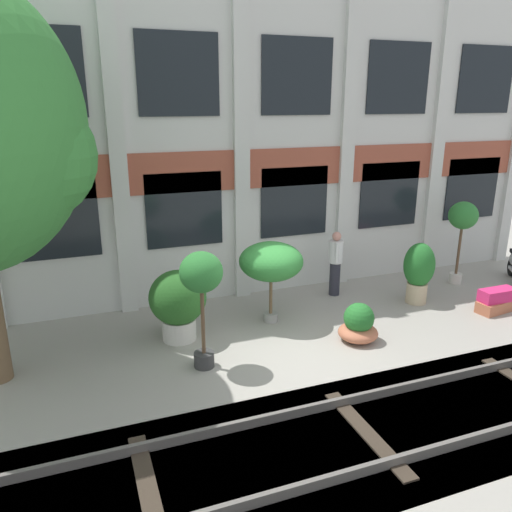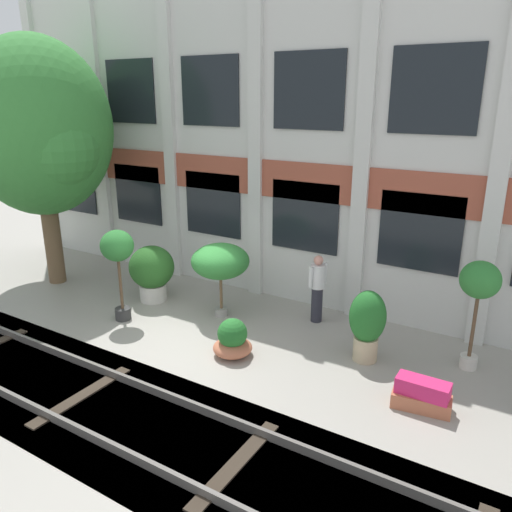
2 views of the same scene
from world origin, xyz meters
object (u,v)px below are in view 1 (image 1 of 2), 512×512
at_px(potted_plant_wide_bowl, 358,325).
at_px(resident_by_doorway, 335,261).
at_px(potted_plant_terracotta_small, 463,220).
at_px(potted_plant_ribbed_drum, 419,270).
at_px(potted_plant_low_pan, 271,262).
at_px(potted_plant_glazed_jar, 178,301).
at_px(potted_plant_tall_urn, 201,280).
at_px(potted_plant_square_trough, 497,301).

height_order(potted_plant_wide_bowl, resident_by_doorway, resident_by_doorway).
relative_size(potted_plant_terracotta_small, resident_by_doorway, 1.35).
relative_size(potted_plant_ribbed_drum, potted_plant_wide_bowl, 1.84).
distance_m(potted_plant_low_pan, potted_plant_glazed_jar, 2.12).
bearing_deg(resident_by_doorway, potted_plant_terracotta_small, 16.34).
relative_size(potted_plant_terracotta_small, potted_plant_low_pan, 1.23).
distance_m(potted_plant_tall_urn, potted_plant_wide_bowl, 3.44).
bearing_deg(resident_by_doorway, potted_plant_ribbed_drum, -12.48).
relative_size(potted_plant_glazed_jar, potted_plant_wide_bowl, 1.81).
height_order(potted_plant_terracotta_small, potted_plant_square_trough, potted_plant_terracotta_small).
bearing_deg(resident_by_doorway, potted_plant_tall_urn, -126.85).
bearing_deg(potted_plant_glazed_jar, potted_plant_tall_urn, -81.49).
bearing_deg(potted_plant_ribbed_drum, potted_plant_square_trough, -38.28).
relative_size(potted_plant_square_trough, potted_plant_glazed_jar, 0.70).
distance_m(potted_plant_terracotta_small, potted_plant_square_trough, 2.37).
distance_m(potted_plant_tall_urn, potted_plant_glazed_jar, 1.52).
height_order(potted_plant_terracotta_small, potted_plant_ribbed_drum, potted_plant_terracotta_small).
bearing_deg(potted_plant_wide_bowl, potted_plant_terracotta_small, 25.28).
bearing_deg(resident_by_doorway, potted_plant_wide_bowl, -85.08).
xyz_separation_m(potted_plant_low_pan, resident_by_doorway, (2.08, 0.91, -0.50)).
bearing_deg(potted_plant_terracotta_small, potted_plant_square_trough, -103.67).
xyz_separation_m(potted_plant_ribbed_drum, potted_plant_square_trough, (1.38, -1.09, -0.57)).
bearing_deg(potted_plant_low_pan, potted_plant_tall_urn, -143.31).
bearing_deg(potted_plant_glazed_jar, potted_plant_terracotta_small, 4.99).
distance_m(potted_plant_tall_urn, potted_plant_low_pan, 2.34).
relative_size(potted_plant_low_pan, potted_plant_wide_bowl, 2.22).
distance_m(potted_plant_square_trough, potted_plant_glazed_jar, 7.21).
relative_size(potted_plant_tall_urn, potted_plant_ribbed_drum, 1.48).
distance_m(potted_plant_square_trough, resident_by_doorway, 3.76).
xyz_separation_m(potted_plant_tall_urn, potted_plant_square_trough, (6.91, 0.08, -1.41)).
xyz_separation_m(potted_plant_tall_urn, potted_plant_ribbed_drum, (5.53, 1.17, -0.84)).
bearing_deg(potted_plant_terracotta_small, resident_by_doorway, 173.45).
bearing_deg(resident_by_doorway, potted_plant_low_pan, -133.42).
bearing_deg(potted_plant_terracotta_small, potted_plant_tall_urn, -165.47).
relative_size(potted_plant_ribbed_drum, resident_by_doorway, 0.91).
bearing_deg(potted_plant_square_trough, potted_plant_low_pan, 165.48).
bearing_deg(potted_plant_terracotta_small, potted_plant_low_pan, -174.60).
height_order(potted_plant_ribbed_drum, potted_plant_glazed_jar, potted_plant_ribbed_drum).
distance_m(potted_plant_square_trough, potted_plant_wide_bowl, 3.74).
bearing_deg(potted_plant_square_trough, resident_by_doorway, 143.25).
distance_m(potted_plant_ribbed_drum, potted_plant_low_pan, 3.71).
distance_m(potted_plant_ribbed_drum, resident_by_doorway, 1.95).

